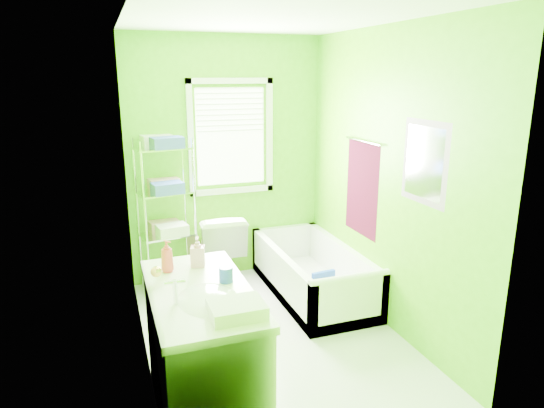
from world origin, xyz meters
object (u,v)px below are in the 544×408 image
object	(u,v)px
toilet	(220,249)
vanity	(203,350)
bathtub	(313,279)
wire_shelf_unit	(167,198)

from	to	relation	value
toilet	vanity	bearing A→B (deg)	77.35
bathtub	wire_shelf_unit	bearing A→B (deg)	153.12
vanity	wire_shelf_unit	bearing A→B (deg)	87.74
bathtub	vanity	distance (m)	2.03
toilet	vanity	size ratio (longest dim) A/B	0.68
bathtub	toilet	bearing A→B (deg)	146.80
bathtub	vanity	size ratio (longest dim) A/B	1.36
toilet	wire_shelf_unit	distance (m)	0.77
wire_shelf_unit	toilet	bearing A→B (deg)	-14.56
toilet	wire_shelf_unit	world-z (taller)	wire_shelf_unit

